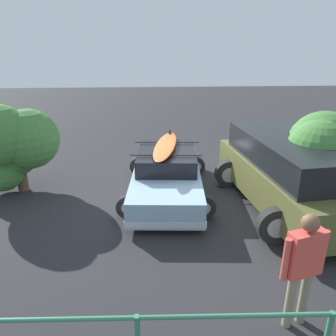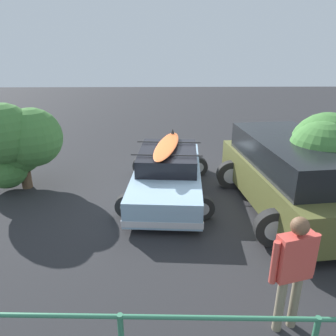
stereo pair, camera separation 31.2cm
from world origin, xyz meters
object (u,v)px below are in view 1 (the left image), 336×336
at_px(sedan_car, 167,173).
at_px(bush_near_left, 14,143).
at_px(suv_car, 288,172).
at_px(bush_near_right, 328,167).
at_px(person_bystander, 304,262).

xyz_separation_m(sedan_car, bush_near_left, (3.93, -0.33, 0.78)).
xyz_separation_m(suv_car, bush_near_right, (-0.85, 0.17, 0.18)).
bearing_deg(sedan_car, bush_near_right, 162.69).
distance_m(suv_car, person_bystander, 3.73).
xyz_separation_m(sedan_car, bush_near_right, (-3.68, 1.15, 0.52)).
height_order(sedan_car, suv_car, suv_car).
height_order(person_bystander, bush_near_right, bush_near_right).
height_order(suv_car, bush_near_left, bush_near_left).
relative_size(suv_car, bush_near_left, 2.04).
height_order(sedan_car, bush_near_right, bush_near_right).
xyz_separation_m(sedan_car, person_bystander, (-1.57, 4.49, 0.50)).
bearing_deg(suv_car, person_bystander, 70.28).
relative_size(suv_car, person_bystander, 2.78).
distance_m(sedan_car, suv_car, 3.01).
bearing_deg(bush_near_left, sedan_car, 175.15).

